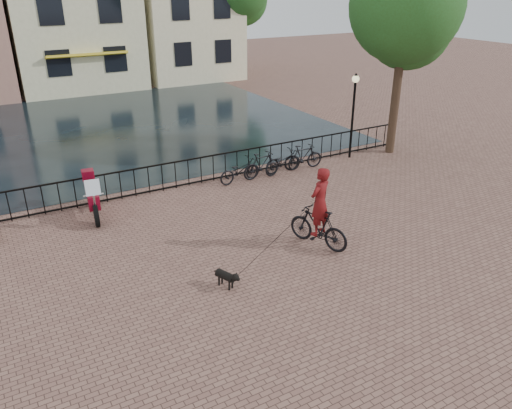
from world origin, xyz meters
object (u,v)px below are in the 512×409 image
lamp_post (354,102)px  cyclist (319,212)px  dog (226,278)px  motorcycle (92,192)px

lamp_post → cyclist: (-5.76, -5.62, -1.34)m
lamp_post → dog: bearing=-145.3°
lamp_post → motorcycle: 10.95m
dog → motorcycle: motorcycle is taller
lamp_post → dog: lamp_post is taller
cyclist → dog: bearing=-9.6°
dog → motorcycle: bearing=85.4°
dog → motorcycle: 6.08m
lamp_post → cyclist: size_ratio=1.26×
motorcycle → lamp_post: bearing=9.7°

